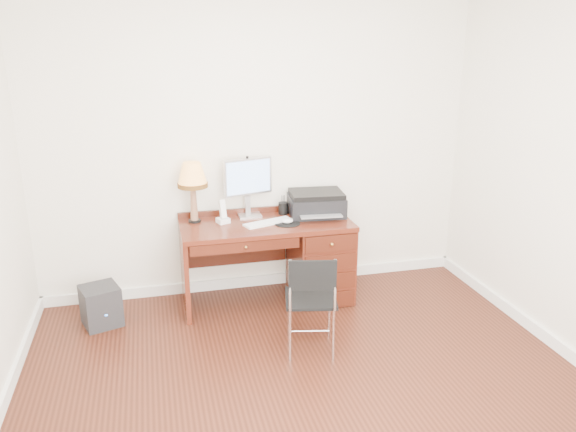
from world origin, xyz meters
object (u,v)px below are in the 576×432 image
object	(u,v)px
chair	(313,294)
equipment_box	(101,306)
printer	(316,203)
desk	(301,255)
monitor	(249,180)
leg_lamp	(192,179)
phone	(223,216)

from	to	relation	value
chair	equipment_box	size ratio (longest dim) A/B	2.38
printer	desk	bearing A→B (deg)	-141.01
monitor	leg_lamp	world-z (taller)	leg_lamp
desk	leg_lamp	bearing A→B (deg)	169.78
desk	equipment_box	xyz separation A→B (m)	(-1.76, -0.12, -0.24)
monitor	chair	xyz separation A→B (m)	(0.26, -1.21, -0.60)
equipment_box	desk	bearing A→B (deg)	-15.03
printer	equipment_box	size ratio (longest dim) A/B	1.55
printer	equipment_box	world-z (taller)	printer
leg_lamp	equipment_box	size ratio (longest dim) A/B	1.58
printer	leg_lamp	size ratio (longest dim) A/B	0.98
monitor	chair	distance (m)	1.37
desk	equipment_box	distance (m)	1.78
monitor	phone	size ratio (longest dim) A/B	2.54
leg_lamp	chair	size ratio (longest dim) A/B	0.66
leg_lamp	phone	bearing A→B (deg)	-20.55
desk	chair	bearing A→B (deg)	-100.07
desk	monitor	world-z (taller)	monitor
phone	chair	distance (m)	1.21
equipment_box	printer	bearing A→B (deg)	-11.98
monitor	leg_lamp	xyz separation A→B (m)	(-0.50, -0.07, 0.06)
monitor	equipment_box	xyz separation A→B (m)	(-1.33, -0.35, -0.91)
desk	equipment_box	bearing A→B (deg)	-176.25
phone	chair	bearing A→B (deg)	-83.09
desk	leg_lamp	distance (m)	1.20
chair	leg_lamp	bearing A→B (deg)	136.21
desk	phone	bearing A→B (deg)	173.57
leg_lamp	phone	world-z (taller)	leg_lamp
monitor	equipment_box	size ratio (longest dim) A/B	1.56
printer	equipment_box	xyz separation A→B (m)	(-1.93, -0.23, -0.69)
desk	leg_lamp	world-z (taller)	leg_lamp
desk	monitor	size ratio (longest dim) A/B	2.83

